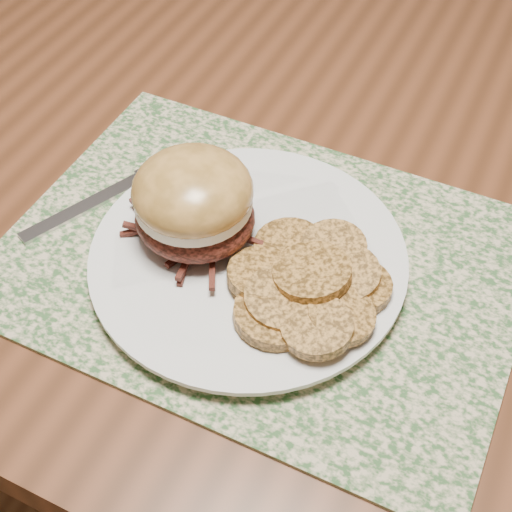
{
  "coord_description": "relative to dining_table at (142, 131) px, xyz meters",
  "views": [
    {
      "loc": [
        0.43,
        -0.56,
        1.23
      ],
      "look_at": [
        0.26,
        -0.22,
        0.79
      ],
      "focal_mm": 50.0,
      "sensor_mm": 36.0,
      "label": 1
    }
  ],
  "objects": [
    {
      "name": "fork",
      "position": [
        0.09,
        -0.18,
        0.09
      ],
      "size": [
        0.09,
        0.17,
        0.0
      ],
      "rotation": [
        0.0,
        0.0,
        -0.44
      ],
      "color": "#B2B3B9",
      "rests_on": "placemat"
    },
    {
      "name": "ground",
      "position": [
        0.0,
        0.0,
        -0.67
      ],
      "size": [
        3.5,
        3.5,
        0.0
      ],
      "primitive_type": "plane",
      "color": "brown",
      "rests_on": "ground"
    },
    {
      "name": "dining_table",
      "position": [
        0.0,
        0.0,
        0.0
      ],
      "size": [
        1.5,
        0.9,
        0.75
      ],
      "color": "brown",
      "rests_on": "ground"
    },
    {
      "name": "dinner_plate",
      "position": [
        0.24,
        -0.2,
        0.09
      ],
      "size": [
        0.26,
        0.26,
        0.02
      ],
      "primitive_type": "cylinder",
      "color": "white",
      "rests_on": "placemat"
    },
    {
      "name": "roasted_potatoes",
      "position": [
        0.31,
        -0.22,
        0.11
      ],
      "size": [
        0.15,
        0.17,
        0.03
      ],
      "color": "#B37934",
      "rests_on": "dinner_plate"
    },
    {
      "name": "pork_sandwich",
      "position": [
        0.19,
        -0.2,
        0.14
      ],
      "size": [
        0.12,
        0.12,
        0.08
      ],
      "rotation": [
        0.0,
        0.0,
        -0.2
      ],
      "color": "black",
      "rests_on": "dinner_plate"
    },
    {
      "name": "placemat",
      "position": [
        0.25,
        -0.19,
        0.08
      ],
      "size": [
        0.45,
        0.33,
        0.0
      ],
      "primitive_type": "cube",
      "color": "#345B2E",
      "rests_on": "dining_table"
    }
  ]
}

